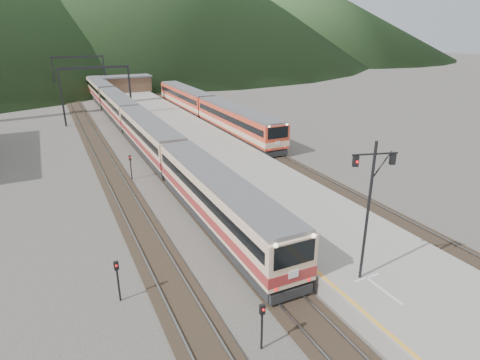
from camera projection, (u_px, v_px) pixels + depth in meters
track_main at (144, 145)px, 46.78m from camera, size 2.60×200.00×0.23m
track_far at (99, 151)px, 44.75m from camera, size 2.60×200.00×0.23m
track_second at (233, 135)px, 51.45m from camera, size 2.60×200.00×0.23m
platform at (195, 140)px, 47.22m from camera, size 8.00×100.00×1.00m
gantry_near at (96, 84)px, 56.31m from camera, size 9.55×0.25×8.00m
gantry_far at (79, 69)px, 77.37m from camera, size 9.55×0.25×8.00m
station_shed at (127, 83)px, 80.18m from camera, size 9.40×4.40×3.10m
hill_c at (265, 6)px, 225.83m from camera, size 160.00×160.00×50.00m
main_train at (132, 120)px, 51.31m from camera, size 2.77×75.90×3.38m
second_train at (208, 108)px, 58.15m from camera, size 2.90×39.51×3.54m
signal_mast at (369, 199)px, 18.86m from camera, size 2.13×0.74×7.16m
short_signal_a at (262, 321)px, 16.67m from camera, size 0.22×0.17×2.27m
short_signal_b at (131, 164)px, 35.99m from camera, size 0.25×0.20×2.27m
short_signal_c at (117, 276)px, 19.71m from camera, size 0.24×0.19×2.27m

